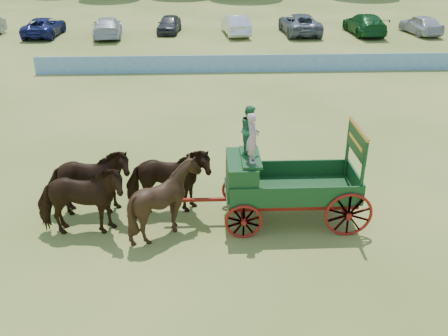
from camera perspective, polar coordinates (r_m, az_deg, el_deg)
The scene contains 8 objects.
ground at distance 14.83m, azimuth 13.74°, elevation -8.09°, with size 160.00×160.00×0.00m, color tan.
horse_lead_left at distance 14.69m, azimuth -16.07°, elevation -3.68°, with size 1.19×2.61×2.20m, color #311B0D.
horse_lead_right at distance 15.63m, azimuth -15.23°, elevation -1.67°, with size 1.19×2.61×2.20m, color #311B0D.
horse_wheel_left at distance 14.31m, azimuth -6.68°, elevation -3.59°, with size 1.78×2.00×2.21m, color #311B0D.
horse_wheel_right at distance 15.27m, azimuth -6.42°, elevation -1.54°, with size 1.19×2.61×2.20m, color #311B0D.
farm_dray at distance 14.67m, azimuth 5.09°, elevation -0.73°, with size 6.00×2.00×3.59m.
sponsor_banner at distance 30.82m, azimuth 3.25°, elevation 11.84°, with size 26.00×0.08×1.05m, color #1B5895.
parked_cars at distance 41.87m, azimuth 3.47°, elevation 16.03°, with size 52.50×6.91×1.63m.
Camera 1 is at (-4.00, -11.70, 8.18)m, focal length 40.00 mm.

